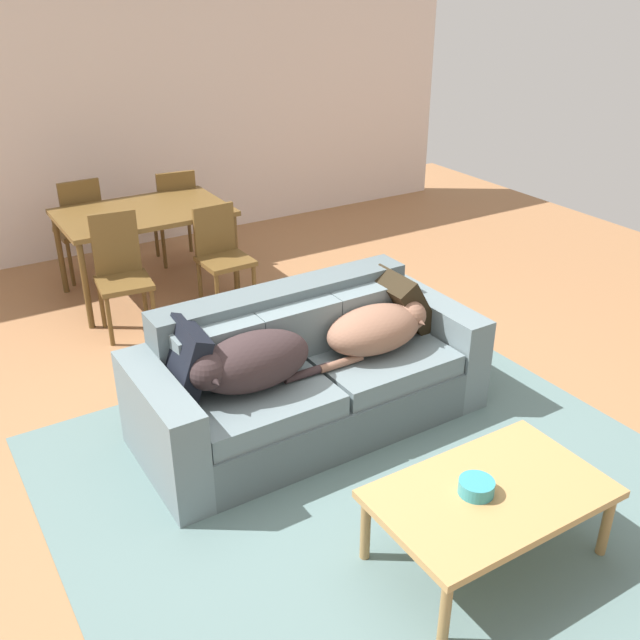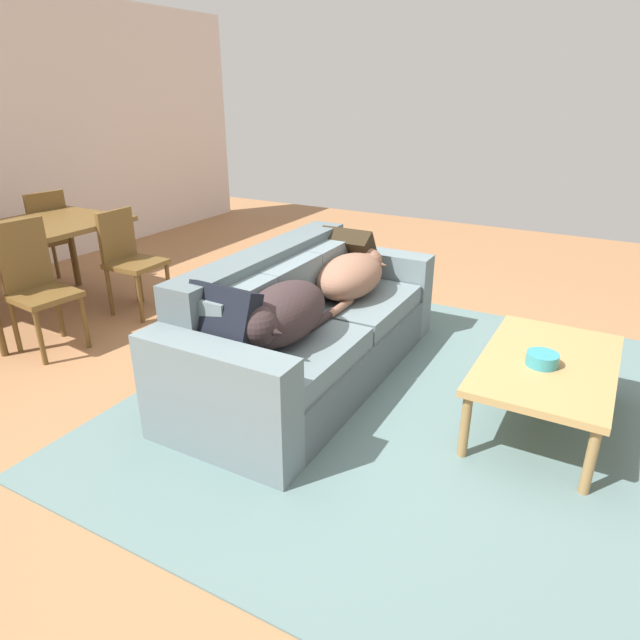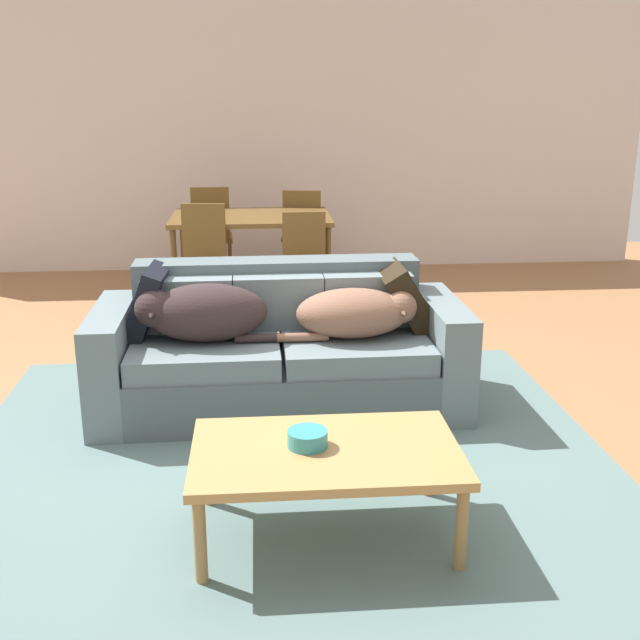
% 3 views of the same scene
% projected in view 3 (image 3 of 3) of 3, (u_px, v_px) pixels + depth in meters
% --- Properties ---
extents(ground_plane, '(10.00, 10.00, 0.00)m').
position_uv_depth(ground_plane, '(276.00, 417.00, 4.51)').
color(ground_plane, '#9C6B44').
extents(back_partition, '(8.00, 0.12, 2.70)m').
position_uv_depth(back_partition, '(263.00, 138.00, 7.94)').
color(back_partition, beige).
rests_on(back_partition, ground).
extents(area_rug, '(3.40, 3.20, 0.01)m').
position_uv_depth(area_rug, '(286.00, 460.00, 3.97)').
color(area_rug, slate).
rests_on(area_rug, ground).
extents(couch, '(2.17, 0.94, 0.84)m').
position_uv_depth(couch, '(280.00, 353.00, 4.62)').
color(couch, '#505E61').
rests_on(couch, ground).
extents(dog_on_left_cushion, '(0.87, 0.37, 0.33)m').
position_uv_depth(dog_on_left_cushion, '(201.00, 312.00, 4.37)').
color(dog_on_left_cushion, '#332626').
rests_on(dog_on_left_cushion, couch).
extents(dog_on_right_cushion, '(0.82, 0.40, 0.29)m').
position_uv_depth(dog_on_right_cushion, '(356.00, 313.00, 4.46)').
color(dog_on_right_cushion, '#835B47').
rests_on(dog_on_right_cushion, couch).
extents(throw_pillow_by_left_arm, '(0.27, 0.43, 0.43)m').
position_uv_depth(throw_pillow_by_left_arm, '(147.00, 303.00, 4.51)').
color(throw_pillow_by_left_arm, black).
rests_on(throw_pillow_by_left_arm, couch).
extents(throw_pillow_by_right_arm, '(0.34, 0.40, 0.42)m').
position_uv_depth(throw_pillow_by_right_arm, '(406.00, 297.00, 4.65)').
color(throw_pillow_by_right_arm, black).
rests_on(throw_pillow_by_right_arm, couch).
extents(coffee_table, '(1.12, 0.69, 0.41)m').
position_uv_depth(coffee_table, '(326.00, 457.00, 3.21)').
color(coffee_table, '#B0864E').
rests_on(coffee_table, ground).
extents(bowl_on_coffee_table, '(0.17, 0.17, 0.07)m').
position_uv_depth(bowl_on_coffee_table, '(308.00, 438.00, 3.20)').
color(bowl_on_coffee_table, teal).
rests_on(bowl_on_coffee_table, coffee_table).
extents(dining_table, '(1.40, 0.93, 0.77)m').
position_uv_depth(dining_table, '(251.00, 223.00, 6.84)').
color(dining_table, brown).
rests_on(dining_table, ground).
extents(dining_chair_near_left, '(0.44, 0.44, 0.94)m').
position_uv_depth(dining_chair_near_left, '(203.00, 258.00, 6.32)').
color(dining_chair_near_left, brown).
rests_on(dining_chair_near_left, ground).
extents(dining_chair_near_right, '(0.41, 0.41, 0.87)m').
position_uv_depth(dining_chair_near_right, '(305.00, 260.00, 6.38)').
color(dining_chair_near_right, brown).
rests_on(dining_chair_near_right, ground).
extents(dining_chair_far_left, '(0.41, 0.41, 0.95)m').
position_uv_depth(dining_chair_far_left, '(211.00, 231.00, 7.45)').
color(dining_chair_far_left, brown).
rests_on(dining_chair_far_left, ground).
extents(dining_chair_far_right, '(0.45, 0.45, 0.93)m').
position_uv_depth(dining_chair_far_right, '(303.00, 231.00, 7.47)').
color(dining_chair_far_right, brown).
rests_on(dining_chair_far_right, ground).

